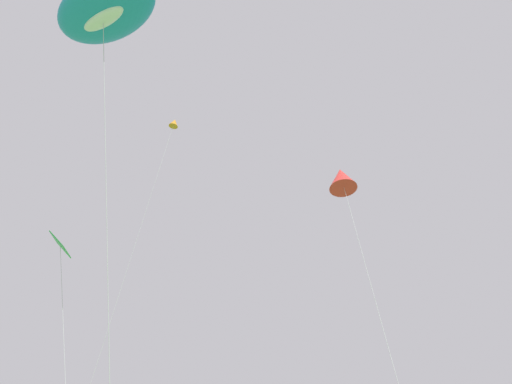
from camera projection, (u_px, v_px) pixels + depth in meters
name	position (u px, v px, depth m)	size (l,w,h in m)	color
big_show_kite	(110.00, 8.00, 21.33)	(4.05, 9.92, 20.08)	#1E8CBF
small_kite_bird_shape	(173.00, 128.00, 30.65)	(2.82, 2.55, 21.93)	orange
small_kite_diamond_red	(60.00, 251.00, 22.23)	(1.60, 4.93, 12.13)	green
small_kite_stunt_black	(342.00, 179.00, 21.24)	(4.19, 3.09, 14.00)	red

